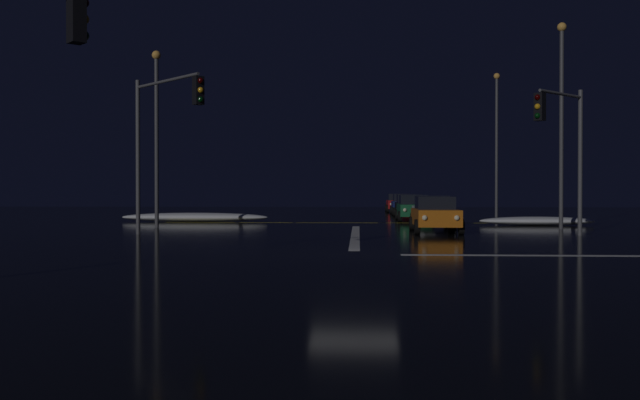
% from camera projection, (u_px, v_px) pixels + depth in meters
% --- Properties ---
extents(ground, '(120.00, 120.00, 0.10)m').
position_uv_depth(ground, '(354.00, 256.00, 20.27)').
color(ground, black).
extents(stop_line_north, '(0.35, 14.96, 0.01)m').
position_uv_depth(stop_line_north, '(355.00, 235.00, 28.97)').
color(stop_line_north, white).
rests_on(stop_line_north, ground).
extents(centre_line_ns, '(22.00, 0.15, 0.01)m').
position_uv_depth(centre_line_ns, '(356.00, 223.00, 40.56)').
color(centre_line_ns, yellow).
rests_on(centre_line_ns, ground).
extents(snow_bank_left_curb, '(8.70, 1.50, 0.53)m').
position_uv_depth(snow_bank_left_curb, '(195.00, 217.00, 41.88)').
color(snow_bank_left_curb, white).
rests_on(snow_bank_left_curb, ground).
extents(snow_bank_right_curb, '(6.01, 1.50, 0.46)m').
position_uv_depth(snow_bank_right_curb, '(537.00, 221.00, 37.46)').
color(snow_bank_right_curb, white).
rests_on(snow_bank_right_curb, ground).
extents(sedan_orange, '(2.02, 4.33, 1.57)m').
position_uv_depth(sedan_orange, '(435.00, 214.00, 31.10)').
color(sedan_orange, '#C66014').
rests_on(sedan_orange, ground).
extents(sedan_white, '(2.02, 4.33, 1.57)m').
position_uv_depth(sedan_white, '(432.00, 211.00, 36.78)').
color(sedan_white, silver).
rests_on(sedan_white, ground).
extents(sedan_green, '(2.02, 4.33, 1.57)m').
position_uv_depth(sedan_green, '(413.00, 208.00, 42.95)').
color(sedan_green, '#14512D').
rests_on(sedan_green, ground).
extents(sedan_black, '(2.02, 4.33, 1.57)m').
position_uv_depth(sedan_black, '(409.00, 206.00, 49.04)').
color(sedan_black, black).
rests_on(sedan_black, ground).
extents(sedan_blue, '(2.02, 4.33, 1.57)m').
position_uv_depth(sedan_blue, '(404.00, 204.00, 54.33)').
color(sedan_blue, navy).
rests_on(sedan_blue, ground).
extents(sedan_red, '(2.02, 4.33, 1.57)m').
position_uv_depth(sedan_red, '(398.00, 203.00, 60.82)').
color(sedan_red, maroon).
rests_on(sedan_red, ground).
extents(traffic_signal_nw, '(3.64, 3.64, 6.46)m').
position_uv_depth(traffic_signal_nw, '(162.00, 124.00, 28.33)').
color(traffic_signal_nw, '#4C4C51').
rests_on(traffic_signal_nw, ground).
extents(traffic_signal_ne, '(2.48, 2.48, 5.91)m').
position_uv_depth(traffic_signal_ne, '(563.00, 135.00, 27.93)').
color(traffic_signal_ne, '#4C4C51').
rests_on(traffic_signal_ne, ground).
extents(streetlamp_right_far, '(0.44, 0.44, 10.09)m').
position_uv_depth(streetlamp_right_far, '(497.00, 135.00, 49.93)').
color(streetlamp_right_far, '#424247').
rests_on(streetlamp_right_far, ground).
extents(streetlamp_left_near, '(0.44, 0.44, 8.72)m').
position_uv_depth(streetlamp_left_near, '(157.00, 125.00, 35.03)').
color(streetlamp_left_near, '#424247').
rests_on(streetlamp_left_near, ground).
extents(streetlamp_right_near, '(0.44, 0.44, 9.85)m').
position_uv_depth(streetlamp_right_near, '(562.00, 111.00, 33.96)').
color(streetlamp_right_near, '#424247').
rests_on(streetlamp_right_near, ground).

